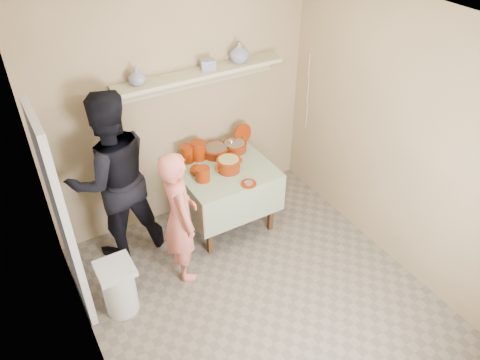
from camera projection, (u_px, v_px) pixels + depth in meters
ground at (266, 306)px, 4.44m from camera, size 3.50×3.50×0.00m
tile_panel at (62, 220)px, 3.92m from camera, size 0.06×0.70×2.00m
plate_stack_a at (187, 154)px, 5.01m from camera, size 0.14×0.14×0.19m
plate_stack_b at (199, 150)px, 5.05m from camera, size 0.17×0.17×0.20m
bowl_stack at (203, 174)px, 4.74m from camera, size 0.15×0.15×0.15m
empty_bowl at (198, 171)px, 4.88m from camera, size 0.16×0.16×0.05m
propped_lid at (243, 134)px, 5.30m from camera, size 0.24×0.09×0.24m
vase_right at (239, 52)px, 4.77m from camera, size 0.26×0.26×0.21m
vase_left at (137, 76)px, 4.33m from camera, size 0.23×0.23×0.17m
ceramic_box at (208, 65)px, 4.64m from camera, size 0.16×0.13×0.10m
person_cook at (180, 217)px, 4.40m from camera, size 0.40×0.55×1.42m
person_helper at (112, 178)px, 4.56m from camera, size 0.91×0.72×1.82m
room_shell at (273, 166)px, 3.49m from camera, size 3.04×3.54×2.62m
serving_table at (223, 175)px, 5.05m from camera, size 0.97×0.97×0.76m
cazuela_meat_a at (216, 150)px, 5.13m from camera, size 0.30×0.30×0.10m
cazuela_meat_b at (235, 146)px, 5.21m from camera, size 0.28×0.28×0.10m
ladle at (231, 142)px, 5.18m from camera, size 0.08×0.26×0.19m
cazuela_rice at (229, 164)px, 4.87m from camera, size 0.33×0.25×0.14m
front_plate at (249, 184)px, 4.72m from camera, size 0.16×0.16×0.03m
wall_shelf at (199, 75)px, 4.69m from camera, size 1.80×0.25×0.21m
trash_bin at (119, 288)px, 4.25m from camera, size 0.32×0.32×0.56m
electrical_cord at (308, 92)px, 5.33m from camera, size 0.01×0.05×0.90m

